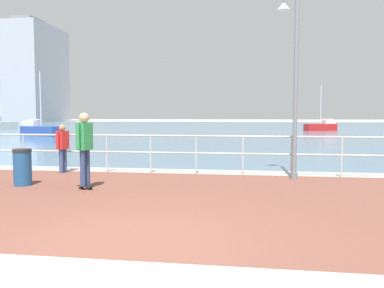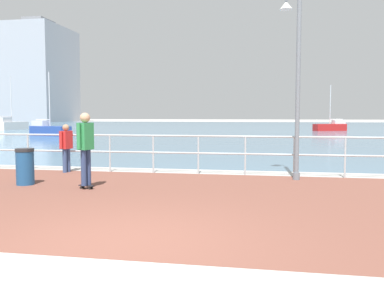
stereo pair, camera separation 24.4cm
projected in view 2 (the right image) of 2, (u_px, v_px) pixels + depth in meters
ground at (246, 131)px, 44.93m from camera, size 220.00×220.00×0.00m
brick_paving at (171, 199)px, 8.58m from camera, size 28.00×7.31×0.01m
harbor_water at (249, 128)px, 56.37m from camera, size 180.00×88.00×0.00m
waterfront_railing at (198, 147)px, 12.11m from camera, size 25.25×0.06×1.17m
lamppost at (294, 66)px, 11.01m from camera, size 0.60×0.71×5.62m
skateboarder at (85, 143)px, 9.64m from camera, size 0.41×0.55×1.83m
bystander at (66, 145)px, 12.47m from camera, size 0.31×0.56×1.49m
trash_bin at (25, 166)px, 10.27m from camera, size 0.46×0.46×0.93m
sailboat_white at (11, 125)px, 47.45m from camera, size 1.63×4.52×6.25m
sailboat_gray at (49, 130)px, 34.28m from camera, size 4.01×2.40×5.38m
sailboat_yellow at (331, 127)px, 44.70m from camera, size 3.73×2.43×5.04m
tower_glass at (40, 74)px, 104.02m from camera, size 13.35×17.98×26.02m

